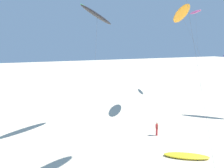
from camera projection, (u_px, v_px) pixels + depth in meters
name	position (u px, v px, depth m)	size (l,w,h in m)	color
flying_kite_0	(181.00, 14.00, 41.00)	(6.22, 11.41, 17.09)	orange
flying_kite_4	(195.00, 12.00, 56.76)	(3.80, 7.93, 18.25)	#EA5193
flying_kite_5	(97.00, 15.00, 31.29)	(6.56, 8.80, 15.54)	black
grounded_kite_1	(186.00, 156.00, 25.16)	(4.32, 3.68, 0.35)	yellow
person_near_right	(157.00, 128.00, 31.05)	(0.21, 0.51, 1.64)	red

